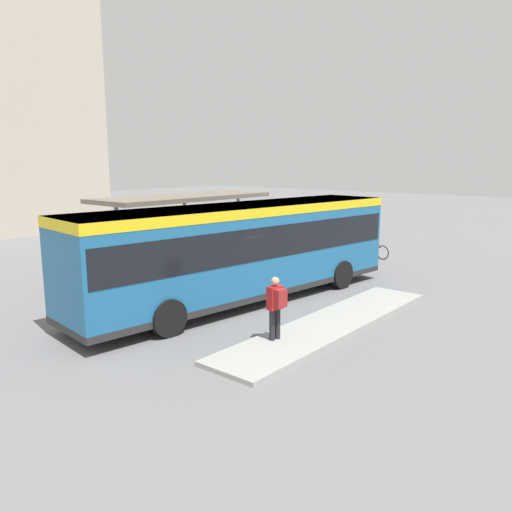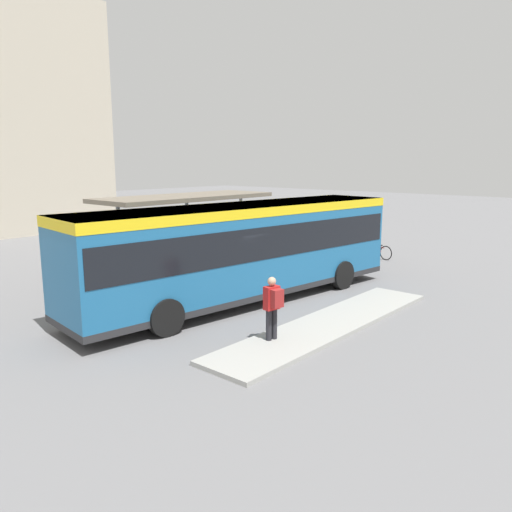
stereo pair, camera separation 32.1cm
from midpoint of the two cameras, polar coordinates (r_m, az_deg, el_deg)
The scene contains 9 objects.
ground_plane at distance 17.24m, azimuth -1.87°, elevation -5.18°, with size 120.00×120.00×0.00m, color slate.
curb_island at distance 14.87m, azimuth 8.00°, elevation -7.66°, with size 9.22×1.80×0.12m.
city_bus at distance 16.81m, azimuth -1.89°, elevation 1.17°, with size 12.70×3.96×3.32m.
pedestrian_waiting at distance 12.99m, azimuth 1.60°, elevation -5.53°, with size 0.45×0.48×1.69m.
bicycle_red at distance 25.38m, azimuth 13.03°, elevation 0.56°, with size 0.48×1.65×0.72m.
bicycle_white at distance 25.51m, azimuth 10.97°, elevation 0.68°, with size 0.48×1.64×0.71m.
bicycle_orange at distance 26.03m, azimuth 9.40°, elevation 0.88°, with size 0.48×1.52×0.66m.
station_shelter at distance 22.00m, azimuth -8.61°, elevation 6.41°, with size 8.19×2.90×3.29m.
potted_planter_near_shelter at distance 18.81m, azimuth -9.44°, elevation -1.78°, with size 0.80×0.80×1.32m.
Camera 1 is at (-12.44, -10.95, 4.73)m, focal length 35.00 mm.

